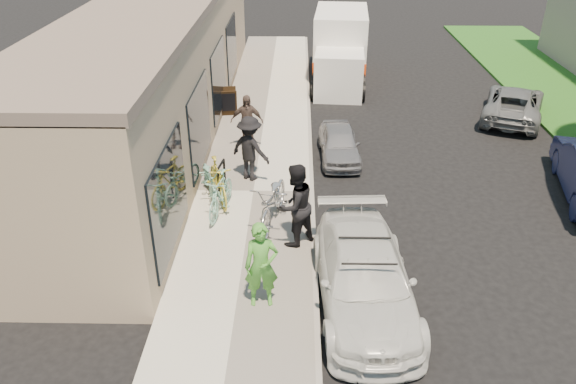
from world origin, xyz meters
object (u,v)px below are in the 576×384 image
object	(u,v)px
woman_rider	(261,265)
bystander_a	(250,149)
moving_truck	(340,51)
sedan_white	(364,277)
sedan_silver	(339,143)
bystander_b	(247,122)
cruiser_bike_a	(220,194)
cruiser_bike_b	(210,179)
man_standing	(295,205)
cruiser_bike_c	(218,181)
far_car_gray	(514,103)
tandem_bike	(274,202)
bike_rack	(222,175)
sandwich_board	(228,102)

from	to	relation	value
woman_rider	bystander_a	size ratio (longest dim) A/B	0.98
moving_truck	sedan_white	bearing A→B (deg)	-87.13
sedan_silver	bystander_b	xyz separation A→B (m)	(-2.78, 0.41, 0.51)
woman_rider	cruiser_bike_a	distance (m)	3.60
cruiser_bike_a	cruiser_bike_b	size ratio (longest dim) A/B	0.95
cruiser_bike_a	bystander_b	distance (m)	3.95
sedan_white	bystander_a	size ratio (longest dim) A/B	2.49
cruiser_bike_a	moving_truck	bearing A→B (deg)	83.50
man_standing	bystander_b	xyz separation A→B (m)	(-1.50, 5.19, -0.13)
cruiser_bike_a	bystander_b	bearing A→B (deg)	96.34
sedan_silver	cruiser_bike_a	world-z (taller)	cruiser_bike_a
woman_rider	cruiser_bike_c	size ratio (longest dim) A/B	0.97
sedan_white	bystander_b	distance (m)	7.66
far_car_gray	man_standing	world-z (taller)	man_standing
tandem_bike	cruiser_bike_c	world-z (taller)	tandem_bike
sedan_white	far_car_gray	size ratio (longest dim) A/B	1.11
sedan_silver	moving_truck	bearing A→B (deg)	84.72
bike_rack	cruiser_bike_a	distance (m)	1.02
tandem_bike	cruiser_bike_b	world-z (taller)	tandem_bike
sedan_white	moving_truck	size ratio (longest dim) A/B	0.79
cruiser_bike_c	bystander_a	size ratio (longest dim) A/B	1.01
cruiser_bike_c	cruiser_bike_a	bearing A→B (deg)	-97.45
woman_rider	bike_rack	bearing A→B (deg)	100.48
bike_rack	sandwich_board	bearing A→B (deg)	94.64
moving_truck	bike_rack	bearing A→B (deg)	-105.23
man_standing	cruiser_bike_c	bearing A→B (deg)	-85.27
sedan_white	sedan_silver	size ratio (longest dim) A/B	1.57
cruiser_bike_a	cruiser_bike_c	xyz separation A→B (m)	(-0.14, 0.63, 0.03)
sedan_white	man_standing	bearing A→B (deg)	122.66
bike_rack	man_standing	xyz separation A→B (m)	(1.92, -2.28, 0.45)
sedan_silver	woman_rider	world-z (taller)	woman_rider
sedan_white	far_car_gray	bearing A→B (deg)	55.47
bike_rack	bystander_b	world-z (taller)	bystander_b
tandem_bike	bike_rack	bearing A→B (deg)	144.10
cruiser_bike_b	man_standing	bearing A→B (deg)	-61.89
moving_truck	far_car_gray	size ratio (longest dim) A/B	1.42
sedan_white	woman_rider	size ratio (longest dim) A/B	2.53
bike_rack	sedan_white	xyz separation A→B (m)	(3.28, -4.19, -0.04)
man_standing	sedan_silver	bearing A→B (deg)	-146.28
bystander_a	bike_rack	bearing A→B (deg)	82.63
sedan_silver	cruiser_bike_b	world-z (taller)	cruiser_bike_b
sedan_silver	cruiser_bike_a	bearing A→B (deg)	-133.29
far_car_gray	tandem_bike	world-z (taller)	tandem_bike
sandwich_board	tandem_bike	size ratio (longest dim) A/B	0.41
sedan_white	sedan_silver	xyz separation A→B (m)	(-0.07, 6.69, -0.15)
sandwich_board	cruiser_bike_c	size ratio (longest dim) A/B	0.51
sandwich_board	cruiser_bike_c	world-z (taller)	cruiser_bike_c
sedan_white	moving_truck	bearing A→B (deg)	85.60
far_car_gray	bystander_a	world-z (taller)	bystander_a
cruiser_bike_a	cruiser_bike_b	world-z (taller)	cruiser_bike_a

